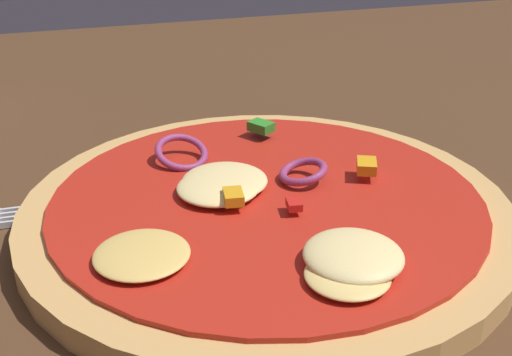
# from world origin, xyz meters

# --- Properties ---
(dining_table) EXTENTS (1.20, 1.08, 0.03)m
(dining_table) POSITION_xyz_m (0.00, 0.00, 0.02)
(dining_table) COLOR #4C301C
(dining_table) RESTS_ON ground
(pizza) EXTENTS (0.29, 0.29, 0.03)m
(pizza) POSITION_xyz_m (-0.05, -0.02, 0.04)
(pizza) COLOR tan
(pizza) RESTS_ON dining_table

